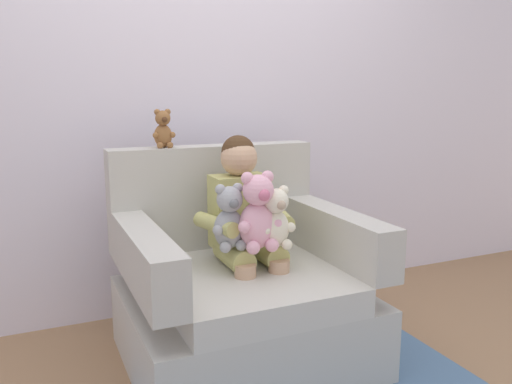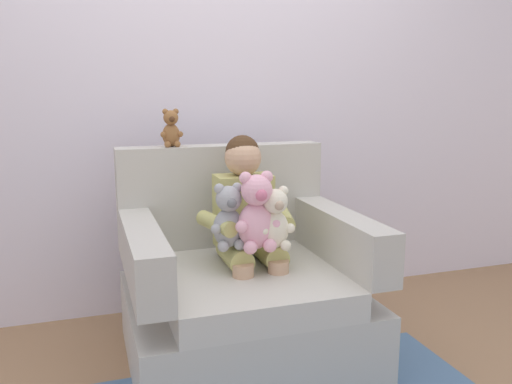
% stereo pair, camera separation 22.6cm
% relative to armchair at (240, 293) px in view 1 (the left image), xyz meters
% --- Properties ---
extents(ground_plane, '(8.00, 8.00, 0.00)m').
position_rel_armchair_xyz_m(ground_plane, '(0.00, -0.04, -0.31)').
color(ground_plane, '#936D4C').
extents(back_wall, '(6.00, 0.10, 2.60)m').
position_rel_armchair_xyz_m(back_wall, '(0.00, 0.73, 0.99)').
color(back_wall, silver).
rests_on(back_wall, ground).
extents(armchair, '(1.04, 0.93, 0.96)m').
position_rel_armchair_xyz_m(armchair, '(0.00, 0.00, 0.00)').
color(armchair, '#BCB7AD').
rests_on(armchair, ground).
extents(seated_child, '(0.45, 0.39, 0.82)m').
position_rel_armchair_xyz_m(seated_child, '(0.04, 0.04, 0.35)').
color(seated_child, tan).
rests_on(seated_child, armchair).
extents(plush_pink, '(0.20, 0.17, 0.34)m').
position_rel_armchair_xyz_m(plush_pink, '(0.02, -0.14, 0.40)').
color(plush_pink, '#EAA8BC').
rests_on(plush_pink, armchair).
extents(plush_grey, '(0.17, 0.14, 0.29)m').
position_rel_armchair_xyz_m(plush_grey, '(-0.08, -0.09, 0.38)').
color(plush_grey, '#9E9EA3').
rests_on(plush_grey, armchair).
extents(plush_cream, '(0.16, 0.13, 0.27)m').
position_rel_armchair_xyz_m(plush_cream, '(0.10, -0.16, 0.37)').
color(plush_cream, silver).
rests_on(plush_cream, armchair).
extents(plush_brown_on_backrest, '(0.11, 0.09, 0.19)m').
position_rel_armchair_xyz_m(plush_brown_on_backrest, '(-0.25, 0.35, 0.73)').
color(plush_brown_on_backrest, brown).
rests_on(plush_brown_on_backrest, armchair).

